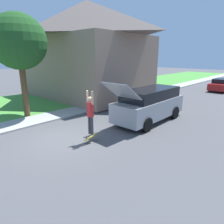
% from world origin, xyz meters
% --- Properties ---
extents(ground_plane, '(120.00, 120.00, 0.00)m').
position_xyz_m(ground_plane, '(0.00, 0.00, 0.00)').
color(ground_plane, '#49494C').
extents(lawn, '(10.00, 80.00, 0.08)m').
position_xyz_m(lawn, '(-8.00, 6.00, 0.04)').
color(lawn, '#478E38').
rests_on(lawn, ground_plane).
extents(sidewalk, '(1.80, 80.00, 0.10)m').
position_xyz_m(sidewalk, '(-3.60, 6.00, 0.05)').
color(sidewalk, '#9E9E99').
rests_on(sidewalk, ground_plane).
extents(house, '(11.45, 8.63, 8.63)m').
position_xyz_m(house, '(-7.28, 7.93, 4.57)').
color(house, '#89705B').
rests_on(house, lawn).
extents(lawn_tree_near, '(3.32, 3.32, 6.28)m').
position_xyz_m(lawn_tree_near, '(-4.77, 0.42, 4.67)').
color(lawn_tree_near, brown).
rests_on(lawn_tree_near, lawn).
extents(lawn_tree_far, '(3.71, 3.71, 6.18)m').
position_xyz_m(lawn_tree_far, '(-5.12, 10.75, 4.39)').
color(lawn_tree_far, brown).
rests_on(lawn_tree_far, lawn).
extents(suv_parked, '(2.04, 5.84, 2.66)m').
position_xyz_m(suv_parked, '(1.58, 5.12, 1.09)').
color(suv_parked, gray).
rests_on(suv_parked, ground_plane).
extents(car_down_street, '(1.93, 4.40, 1.39)m').
position_xyz_m(car_down_street, '(1.57, 20.36, 0.69)').
color(car_down_street, maroon).
rests_on(car_down_street, ground_plane).
extents(skateboarder, '(0.41, 0.23, 2.02)m').
position_xyz_m(skateboarder, '(1.32, 0.63, 1.44)').
color(skateboarder, '#38383D').
rests_on(skateboarder, ground_plane).
extents(skateboard, '(0.27, 0.79, 0.29)m').
position_xyz_m(skateboard, '(1.23, 0.69, 0.22)').
color(skateboard, '#A89323').
rests_on(skateboard, ground_plane).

